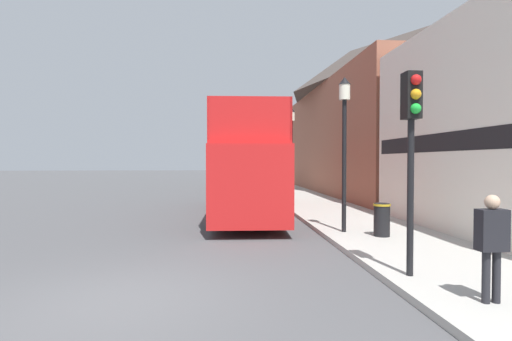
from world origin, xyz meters
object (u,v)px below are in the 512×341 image
object	(u,v)px
parked_car_ahead_of_bus	(251,186)
lamp_post_nearest	(344,125)
pedestrian_nearest	(492,238)
lamp_post_second	(292,137)
tour_bus	(246,172)
lamp_post_third	(269,142)
litter_bin	(382,219)
traffic_signal	(412,127)

from	to	relation	value
parked_car_ahead_of_bus	lamp_post_nearest	bearing A→B (deg)	-82.86
pedestrian_nearest	lamp_post_second	bearing A→B (deg)	91.52
pedestrian_nearest	lamp_post_nearest	size ratio (longest dim) A/B	0.35
tour_bus	parked_car_ahead_of_bus	distance (m)	8.58
lamp_post_third	litter_bin	world-z (taller)	lamp_post_third
traffic_signal	lamp_post_second	world-z (taller)	lamp_post_second
pedestrian_nearest	tour_bus	bearing A→B (deg)	104.79
traffic_signal	lamp_post_second	xyz separation A→B (m)	(0.14, 13.35, 0.61)
traffic_signal	lamp_post_nearest	world-z (taller)	lamp_post_nearest
traffic_signal	lamp_post_third	bearing A→B (deg)	89.96
traffic_signal	litter_bin	bearing A→B (deg)	74.95
lamp_post_nearest	traffic_signal	bearing A→B (deg)	-92.21
lamp_post_second	lamp_post_nearest	bearing A→B (deg)	-89.77
tour_bus	lamp_post_nearest	bearing A→B (deg)	-61.25
tour_bus	traffic_signal	world-z (taller)	tour_bus
tour_bus	litter_bin	bearing A→B (deg)	-57.83
tour_bus	pedestrian_nearest	world-z (taller)	tour_bus
pedestrian_nearest	lamp_post_nearest	distance (m)	6.41
parked_car_ahead_of_bus	lamp_post_second	world-z (taller)	lamp_post_second
litter_bin	tour_bus	bearing A→B (deg)	119.97
parked_car_ahead_of_bus	lamp_post_nearest	xyz separation A→B (m)	(1.81, -13.67, 2.61)
parked_car_ahead_of_bus	traffic_signal	distance (m)	18.44
parked_car_ahead_of_bus	lamp_post_second	xyz separation A→B (m)	(1.78, -4.89, 2.78)
traffic_signal	lamp_post_nearest	xyz separation A→B (m)	(0.18, 4.57, 0.45)
tour_bus	lamp_post_nearest	xyz separation A→B (m)	(2.60, -5.20, 1.50)
pedestrian_nearest	traffic_signal	world-z (taller)	traffic_signal
lamp_post_third	pedestrian_nearest	bearing A→B (deg)	-88.74
lamp_post_nearest	litter_bin	distance (m)	2.91
pedestrian_nearest	traffic_signal	size ratio (longest dim) A/B	0.43
lamp_post_second	lamp_post_third	distance (m)	8.79
parked_car_ahead_of_bus	pedestrian_nearest	distance (m)	19.80
tour_bus	lamp_post_second	distance (m)	4.71
pedestrian_nearest	lamp_post_nearest	bearing A→B (deg)	93.41
lamp_post_second	lamp_post_third	bearing A→B (deg)	90.81
lamp_post_nearest	litter_bin	xyz separation A→B (m)	(0.84, -0.77, -2.68)
lamp_post_third	litter_bin	size ratio (longest dim) A/B	5.63
parked_car_ahead_of_bus	lamp_post_third	distance (m)	5.18
pedestrian_nearest	litter_bin	bearing A→B (deg)	84.69
tour_bus	traffic_signal	distance (m)	10.12
parked_car_ahead_of_bus	traffic_signal	xyz separation A→B (m)	(1.63, -18.24, 2.17)
pedestrian_nearest	litter_bin	xyz separation A→B (m)	(0.49, 5.24, -0.48)
parked_car_ahead_of_bus	lamp_post_second	distance (m)	5.89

